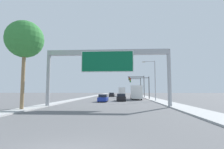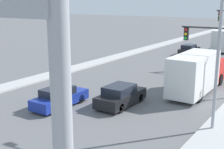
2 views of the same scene
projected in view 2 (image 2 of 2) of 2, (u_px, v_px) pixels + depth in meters
name	position (u px, v px, depth m)	size (l,w,h in m)	color
median_strip_left	(157.00, 46.00, 51.84)	(2.00, 120.00, 0.15)	#B1B1B1
car_mid_center	(60.00, 97.00, 22.22)	(1.70, 4.50, 1.44)	navy
car_near_left	(189.00, 50.00, 43.86)	(1.73, 4.40, 1.42)	black
car_far_center	(120.00, 96.00, 22.46)	(1.87, 4.40, 1.53)	black
truck_box_secondary	(197.00, 72.00, 25.46)	(2.34, 8.79, 3.31)	red
traffic_light_near_intersection	(220.00, 47.00, 24.65)	(5.07, 0.32, 5.59)	#2D2D30
street_lamp_right	(213.00, 47.00, 17.33)	(2.62, 0.28, 8.24)	#9EA0A5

